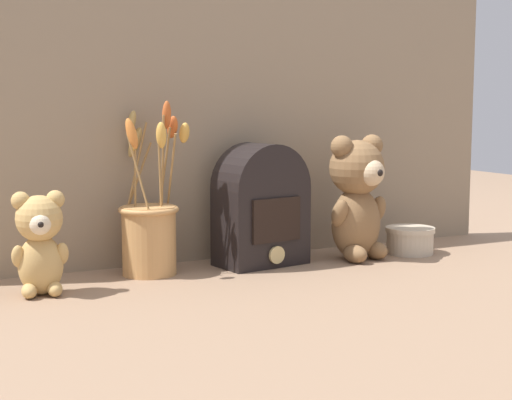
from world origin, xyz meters
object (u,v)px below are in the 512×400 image
object	(u,v)px
vintage_radio	(261,206)
decorative_tin_tall	(410,240)
teddy_bear_large	(358,195)
flower_vase	(149,229)
teddy_bear_medium	(40,241)

from	to	relation	value
vintage_radio	decorative_tin_tall	bearing A→B (deg)	-6.62
teddy_bear_large	flower_vase	bearing A→B (deg)	173.24
decorative_tin_tall	flower_vase	bearing A→B (deg)	174.81
teddy_bear_large	flower_vase	distance (m)	0.46
vintage_radio	teddy_bear_large	bearing A→B (deg)	-10.86
teddy_bear_large	teddy_bear_medium	size ratio (longest dim) A/B	1.46
teddy_bear_medium	teddy_bear_large	bearing A→B (deg)	1.75
flower_vase	vintage_radio	xyz separation A→B (m)	(0.24, -0.01, 0.03)
decorative_tin_tall	teddy_bear_medium	bearing A→B (deg)	-178.58
flower_vase	vintage_radio	size ratio (longest dim) A/B	1.34
decorative_tin_tall	vintage_radio	bearing A→B (deg)	173.38
teddy_bear_large	decorative_tin_tall	bearing A→B (deg)	-0.15
teddy_bear_large	vintage_radio	xyz separation A→B (m)	(-0.21, 0.04, -0.02)
teddy_bear_large	vintage_radio	bearing A→B (deg)	169.14
flower_vase	decorative_tin_tall	bearing A→B (deg)	-5.19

